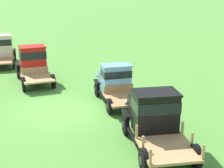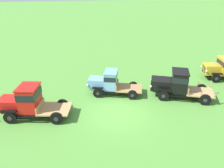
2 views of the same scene
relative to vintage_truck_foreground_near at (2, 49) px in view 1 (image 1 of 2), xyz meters
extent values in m
plane|color=#518E38|center=(12.04, -0.74, -1.17)|extent=(240.00, 240.00, 0.00)
cylinder|color=black|center=(-0.50, 1.14, -0.77)|extent=(0.81, 0.41, 0.81)
cylinder|color=#2D2D2D|center=(-0.47, 1.22, -0.77)|extent=(0.28, 0.13, 0.28)
cylinder|color=black|center=(2.31, 0.09, -0.77)|extent=(0.81, 0.41, 0.81)
cylinder|color=#2D2D2D|center=(2.34, 0.17, -0.77)|extent=(0.28, 0.13, 0.28)
cube|color=black|center=(0.47, -0.18, -0.69)|extent=(4.45, 2.45, 0.12)
cube|color=beige|center=(-1.03, 0.38, -0.19)|extent=(1.89, 1.71, 0.87)
cube|color=silver|center=(-1.73, 0.64, -0.24)|extent=(0.40, 0.94, 0.65)
sphere|color=silver|center=(-1.51, 1.27, -0.17)|extent=(0.20, 0.20, 0.20)
cube|color=black|center=(-0.50, 1.14, -0.32)|extent=(0.94, 0.51, 0.12)
cube|color=beige|center=(0.19, -0.07, 0.22)|extent=(1.52, 1.83, 1.69)
cube|color=black|center=(0.19, -0.07, 0.60)|extent=(1.57, 1.88, 0.47)
cube|color=beige|center=(0.19, -0.07, 1.10)|extent=(1.64, 1.94, 0.08)
cube|color=black|center=(0.59, 0.71, -0.71)|extent=(1.41, 0.64, 0.05)
cube|color=#9E7547|center=(1.69, -0.63, -0.58)|extent=(2.65, 2.43, 0.10)
cube|color=#9E7547|center=(1.07, 0.51, -0.22)|extent=(0.10, 0.10, 0.62)
cube|color=#9E7547|center=(1.99, 0.17, -0.22)|extent=(0.10, 0.10, 0.62)
cube|color=#9E7547|center=(2.90, -0.17, -0.22)|extent=(0.10, 0.10, 0.62)
cylinder|color=black|center=(4.79, -0.42, -0.73)|extent=(0.90, 0.37, 0.89)
cylinder|color=#2D2D2D|center=(4.77, -0.52, -0.73)|extent=(0.31, 0.10, 0.31)
cylinder|color=black|center=(5.21, 1.32, -0.73)|extent=(0.90, 0.37, 0.89)
cylinder|color=#2D2D2D|center=(5.23, 1.41, -0.73)|extent=(0.31, 0.10, 0.31)
cylinder|color=black|center=(7.79, -1.13, -0.73)|extent=(0.90, 0.37, 0.89)
cylinder|color=#2D2D2D|center=(7.77, -1.23, -0.73)|extent=(0.31, 0.10, 0.31)
cylinder|color=black|center=(8.20, 0.61, -0.73)|extent=(0.90, 0.37, 0.89)
cylinder|color=#2D2D2D|center=(8.23, 0.70, -0.73)|extent=(0.31, 0.10, 0.31)
cube|color=black|center=(6.37, 0.12, -0.65)|extent=(4.54, 1.98, 0.12)
cube|color=red|center=(4.78, 0.50, -0.16)|extent=(1.78, 1.57, 0.84)
cube|color=silver|center=(4.06, 0.67, -0.21)|extent=(0.29, 0.97, 0.63)
sphere|color=silver|center=(3.89, 0.02, -0.14)|extent=(0.20, 0.20, 0.20)
sphere|color=silver|center=(4.20, 1.32, -0.14)|extent=(0.20, 0.20, 0.20)
cube|color=black|center=(4.79, -0.42, -0.24)|extent=(1.04, 0.43, 0.12)
cube|color=black|center=(5.21, 1.32, -0.24)|extent=(1.04, 0.43, 0.12)
cube|color=red|center=(6.10, 0.19, 0.25)|extent=(1.50, 1.80, 1.68)
cube|color=black|center=(6.10, 0.19, 0.63)|extent=(1.56, 1.85, 0.47)
cube|color=red|center=(6.10, 0.19, 1.13)|extent=(1.64, 1.90, 0.08)
cube|color=black|center=(6.01, -0.69, -0.67)|extent=(1.63, 0.52, 0.05)
cube|color=black|center=(6.41, 1.01, -0.67)|extent=(1.63, 0.52, 0.05)
cube|color=tan|center=(7.69, -0.19, -0.54)|extent=(2.47, 2.26, 0.10)
cube|color=tan|center=(6.71, 0.04, -0.31)|extent=(0.47, 1.67, 0.44)
cylinder|color=black|center=(11.02, 2.06, -0.78)|extent=(0.81, 0.44, 0.79)
cylinder|color=#2D2D2D|center=(10.99, 1.95, -0.78)|extent=(0.27, 0.12, 0.28)
cylinder|color=black|center=(11.57, 3.68, -0.78)|extent=(0.81, 0.44, 0.79)
cylinder|color=#2D2D2D|center=(11.61, 3.78, -0.78)|extent=(0.27, 0.12, 0.28)
cylinder|color=black|center=(13.68, 1.15, -0.78)|extent=(0.81, 0.44, 0.79)
cylinder|color=#2D2D2D|center=(13.64, 1.05, -0.78)|extent=(0.27, 0.12, 0.28)
cylinder|color=black|center=(14.23, 2.77, -0.78)|extent=(0.81, 0.44, 0.79)
cylinder|color=#2D2D2D|center=(14.27, 2.88, -0.78)|extent=(0.27, 0.12, 0.28)
cube|color=black|center=(12.54, 2.44, -0.70)|extent=(4.19, 2.22, 0.12)
cube|color=#70A3D1|center=(11.10, 2.94, -0.23)|extent=(1.72, 1.59, 0.81)
cube|color=silver|center=(10.46, 3.15, -0.27)|extent=(0.36, 0.91, 0.61)
sphere|color=silver|center=(10.25, 2.55, -0.21)|extent=(0.20, 0.20, 0.20)
sphere|color=silver|center=(10.66, 3.76, -0.21)|extent=(0.20, 0.20, 0.20)
cube|color=black|center=(11.02, 2.06, -0.33)|extent=(0.93, 0.48, 0.12)
cube|color=black|center=(11.57, 3.68, -0.33)|extent=(0.93, 0.48, 0.12)
cube|color=#70A3D1|center=(12.21, 2.56, 0.08)|extent=(1.38, 1.73, 1.42)
cube|color=black|center=(12.21, 2.56, 0.40)|extent=(1.43, 1.77, 0.40)
cube|color=#70A3D1|center=(12.21, 2.56, 0.83)|extent=(1.49, 1.82, 0.08)
cube|color=black|center=(12.03, 1.73, -0.72)|extent=(1.30, 0.56, 0.05)
cube|color=black|center=(12.57, 3.32, -0.72)|extent=(1.30, 0.56, 0.05)
cube|color=#9E7547|center=(13.66, 2.06, -0.59)|extent=(2.56, 2.33, 0.10)
cube|color=#9E7547|center=(12.70, 2.39, -0.36)|extent=(0.60, 1.56, 0.44)
cylinder|color=black|center=(16.02, 0.44, -0.73)|extent=(0.88, 0.53, 0.88)
cylinder|color=#2D2D2D|center=(15.98, 0.35, -0.73)|extent=(0.29, 0.15, 0.31)
cylinder|color=black|center=(16.81, 2.19, -0.73)|extent=(0.88, 0.53, 0.88)
cylinder|color=#2D2D2D|center=(16.85, 2.29, -0.73)|extent=(0.29, 0.15, 0.31)
cylinder|color=black|center=(18.86, -0.84, -0.73)|extent=(0.88, 0.53, 0.88)
cylinder|color=#2D2D2D|center=(18.82, -0.94, -0.73)|extent=(0.29, 0.15, 0.31)
cylinder|color=black|center=(19.65, 0.90, -0.73)|extent=(0.88, 0.53, 0.88)
cylinder|color=#2D2D2D|center=(19.70, 1.00, -0.73)|extent=(0.29, 0.15, 0.31)
cube|color=black|center=(17.69, 0.74, -0.65)|extent=(4.57, 2.83, 0.12)
cube|color=black|center=(16.19, 1.42, -0.15)|extent=(2.05, 1.90, 0.88)
cube|color=silver|center=(15.47, 1.74, -0.19)|extent=(0.49, 0.99, 0.66)
sphere|color=silver|center=(15.17, 1.09, -0.12)|extent=(0.20, 0.20, 0.20)
sphere|color=silver|center=(15.76, 2.40, -0.12)|extent=(0.20, 0.20, 0.20)
cube|color=black|center=(16.02, 0.44, -0.24)|extent=(1.01, 0.60, 0.12)
cube|color=black|center=(16.81, 2.19, -0.24)|extent=(1.01, 0.60, 0.12)
cube|color=black|center=(17.47, 0.84, 0.22)|extent=(1.75, 2.02, 1.61)
cube|color=black|center=(17.47, 0.84, 0.58)|extent=(1.81, 2.07, 0.45)
cube|color=black|center=(17.47, 0.84, 1.06)|extent=(1.89, 2.13, 0.08)
cube|color=black|center=(17.18, -0.06, -0.67)|extent=(1.54, 0.80, 0.05)
cube|color=black|center=(17.96, 1.65, -0.67)|extent=(1.54, 0.80, 0.05)
cube|color=tan|center=(18.97, 0.16, -0.54)|extent=(2.74, 2.63, 0.10)
cube|color=tan|center=(17.72, -0.27, -0.22)|extent=(0.11, 0.11, 0.54)
cube|color=tan|center=(18.47, 1.39, -0.22)|extent=(0.11, 0.11, 0.54)
cube|color=tan|center=(18.59, -0.67, -0.22)|extent=(0.11, 0.11, 0.54)
cube|color=tan|center=(19.34, 0.99, -0.22)|extent=(0.11, 0.11, 0.54)
cube|color=tan|center=(19.47, -1.06, -0.22)|extent=(0.11, 0.11, 0.54)
cube|color=tan|center=(20.22, 0.60, -0.22)|extent=(0.11, 0.11, 0.54)
camera|label=1|loc=(27.06, -7.68, 5.35)|focal=55.00mm
camera|label=2|loc=(8.91, -13.72, 7.31)|focal=35.00mm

